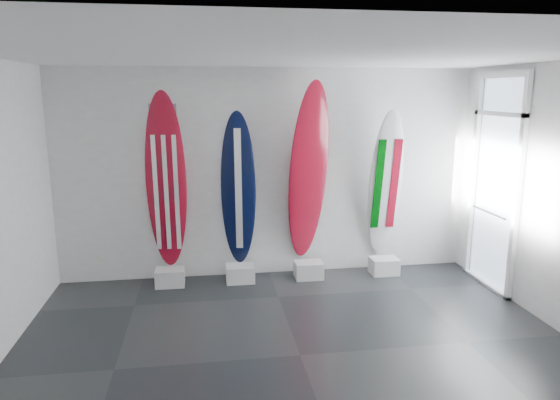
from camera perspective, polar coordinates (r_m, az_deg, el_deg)
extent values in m
plane|color=black|center=(5.48, 2.28, -17.02)|extent=(6.00, 6.00, 0.00)
plane|color=white|center=(4.80, 2.58, 16.09)|extent=(6.00, 6.00, 0.00)
plane|color=silver|center=(7.35, -1.28, 2.95)|extent=(6.00, 0.00, 6.00)
plane|color=silver|center=(2.65, 13.05, -14.20)|extent=(6.00, 0.00, 6.00)
cube|color=silver|center=(7.35, -12.24, -8.46)|extent=(0.40, 0.30, 0.24)
ellipsoid|color=maroon|center=(7.10, -12.67, 2.04)|extent=(0.57, 0.27, 2.45)
cube|color=silver|center=(7.35, -4.49, -8.23)|extent=(0.40, 0.30, 0.24)
ellipsoid|color=black|center=(7.12, -4.71, 1.21)|extent=(0.51, 0.26, 2.18)
cube|color=silver|center=(7.48, 3.23, -7.84)|extent=(0.40, 0.30, 0.24)
ellipsoid|color=maroon|center=(7.22, 3.20, 3.03)|extent=(0.70, 0.63, 2.60)
cube|color=silver|center=(7.78, 11.60, -7.27)|extent=(0.40, 0.30, 0.24)
ellipsoid|color=silver|center=(7.57, 11.72, 1.69)|extent=(0.51, 0.45, 2.20)
cube|color=silver|center=(7.70, -19.74, -6.17)|extent=(0.09, 0.02, 0.13)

